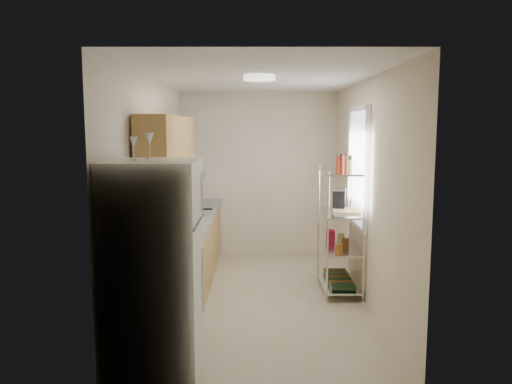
# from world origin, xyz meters

# --- Properties ---
(room) EXTENTS (2.52, 4.42, 2.62)m
(room) POSITION_xyz_m (0.00, 0.00, 1.30)
(room) COLOR #B3A591
(room) RESTS_ON ground
(counter_run) EXTENTS (0.63, 3.51, 0.90)m
(counter_run) POSITION_xyz_m (-0.92, 0.44, 0.45)
(counter_run) COLOR #B28B4B
(counter_run) RESTS_ON ground
(upper_cabinets) EXTENTS (0.33, 2.20, 0.72)m
(upper_cabinets) POSITION_xyz_m (-1.05, 0.10, 1.81)
(upper_cabinets) COLOR #B28B4B
(upper_cabinets) RESTS_ON room
(range_hood) EXTENTS (0.50, 0.60, 0.12)m
(range_hood) POSITION_xyz_m (-1.00, 0.90, 1.39)
(range_hood) COLOR #B7BABC
(range_hood) RESTS_ON room
(window) EXTENTS (0.06, 1.00, 1.46)m
(window) POSITION_xyz_m (1.23, 0.35, 1.55)
(window) COLOR white
(window) RESTS_ON room
(bakers_rack) EXTENTS (0.45, 0.90, 1.73)m
(bakers_rack) POSITION_xyz_m (1.00, 0.30, 1.11)
(bakers_rack) COLOR silver
(bakers_rack) RESTS_ON ground
(ceiling_dome) EXTENTS (0.34, 0.34, 0.05)m
(ceiling_dome) POSITION_xyz_m (0.00, -0.30, 2.57)
(ceiling_dome) COLOR white
(ceiling_dome) RESTS_ON room
(refrigerator) EXTENTS (0.73, 0.73, 1.78)m
(refrigerator) POSITION_xyz_m (-0.87, -1.78, 0.89)
(refrigerator) COLOR silver
(refrigerator) RESTS_ON ground
(wine_glass_a) EXTENTS (0.08, 0.08, 0.22)m
(wine_glass_a) POSITION_xyz_m (-0.92, -1.63, 1.89)
(wine_glass_a) COLOR silver
(wine_glass_a) RESTS_ON refrigerator
(wine_glass_b) EXTENTS (0.07, 0.07, 0.19)m
(wine_glass_b) POSITION_xyz_m (-1.00, -1.83, 1.88)
(wine_glass_b) COLOR silver
(wine_glass_b) RESTS_ON refrigerator
(rice_cooker) EXTENTS (0.27, 0.27, 0.22)m
(rice_cooker) POSITION_xyz_m (-0.92, 0.20, 1.01)
(rice_cooker) COLOR white
(rice_cooker) RESTS_ON counter_run
(frying_pan_large) EXTENTS (0.25, 0.25, 0.04)m
(frying_pan_large) POSITION_xyz_m (-1.03, 0.79, 0.92)
(frying_pan_large) COLOR black
(frying_pan_large) RESTS_ON counter_run
(frying_pan_small) EXTENTS (0.25, 0.25, 0.05)m
(frying_pan_small) POSITION_xyz_m (-0.91, 1.03, 0.92)
(frying_pan_small) COLOR black
(frying_pan_small) RESTS_ON counter_run
(cutting_board) EXTENTS (0.34, 0.43, 0.03)m
(cutting_board) POSITION_xyz_m (1.07, 0.27, 1.02)
(cutting_board) COLOR tan
(cutting_board) RESTS_ON bakers_rack
(espresso_machine) EXTENTS (0.20, 0.26, 0.26)m
(espresso_machine) POSITION_xyz_m (1.01, 0.45, 1.14)
(espresso_machine) COLOR black
(espresso_machine) RESTS_ON bakers_rack
(storage_bag) EXTENTS (0.10, 0.14, 0.15)m
(storage_bag) POSITION_xyz_m (0.94, 0.63, 0.63)
(storage_bag) COLOR maroon
(storage_bag) RESTS_ON bakers_rack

